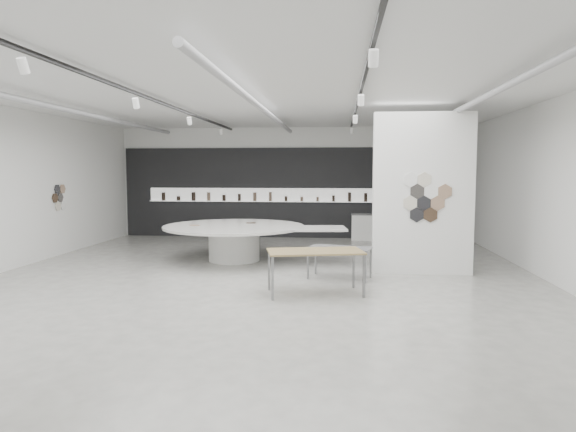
# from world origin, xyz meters

# --- Properties ---
(room) EXTENTS (12.02, 14.02, 3.82)m
(room) POSITION_xyz_m (-0.09, -0.00, 2.07)
(room) COLOR #A9A79F
(room) RESTS_ON ground
(back_wall_display) EXTENTS (11.80, 0.27, 3.10)m
(back_wall_display) POSITION_xyz_m (-0.08, 6.93, 1.54)
(back_wall_display) COLOR black
(back_wall_display) RESTS_ON ground
(partition_column) EXTENTS (2.20, 0.38, 3.60)m
(partition_column) POSITION_xyz_m (3.50, 1.00, 1.80)
(partition_column) COLOR white
(partition_column) RESTS_ON ground
(display_island) EXTENTS (4.91, 4.01, 0.93)m
(display_island) POSITION_xyz_m (-0.97, 2.17, 0.60)
(display_island) COLOR white
(display_island) RESTS_ON ground
(sample_table_wood) EXTENTS (1.91, 1.23, 0.82)m
(sample_table_wood) POSITION_xyz_m (1.20, -1.21, 0.76)
(sample_table_wood) COLOR olive
(sample_table_wood) RESTS_ON ground
(sample_table_stone) EXTENTS (1.43, 0.95, 0.68)m
(sample_table_stone) POSITION_xyz_m (1.66, 0.23, 0.62)
(sample_table_stone) COLOR slate
(sample_table_stone) RESTS_ON ground
(kitchen_counter) EXTENTS (1.55, 0.64, 1.21)m
(kitchen_counter) POSITION_xyz_m (2.81, 6.54, 0.44)
(kitchen_counter) COLOR white
(kitchen_counter) RESTS_ON ground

